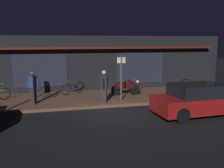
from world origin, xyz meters
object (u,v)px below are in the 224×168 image
trash_bin (186,87)px  person_bystander (104,86)px  motorcycle (126,87)px  parked_car_far (199,100)px  bicycle_parked (73,88)px  person_photographer (33,87)px  sign_post (121,75)px

trash_bin → person_bystander: bearing=-173.4°
motorcycle → parked_car_far: parked_car_far is taller
bicycle_parked → person_photographer: 3.00m
trash_bin → parked_car_far: 3.47m
motorcycle → person_photographer: (-5.12, -0.97, 0.38)m
bicycle_parked → person_bystander: size_ratio=0.87×
sign_post → trash_bin: (3.99, 0.38, -0.89)m
bicycle_parked → trash_bin: size_ratio=1.57×
trash_bin → parked_car_far: bearing=-110.4°
person_bystander → person_photographer: bearing=171.4°
person_bystander → trash_bin: (4.95, 0.57, -0.41)m
motorcycle → parked_car_far: bearing=-63.2°
motorcycle → person_bystander: 2.25m
parked_car_far → trash_bin: bearing=69.6°
bicycle_parked → parked_car_far: size_ratio=0.35×
parked_car_far → sign_post: bearing=134.0°
bicycle_parked → person_bystander: 2.96m
bicycle_parked → parked_car_far: parked_car_far is taller
person_bystander → trash_bin: bearing=6.6°
bicycle_parked → parked_car_far: 7.33m
bicycle_parked → sign_post: 3.47m
trash_bin → motorcycle: bearing=164.5°
bicycle_parked → sign_post: size_ratio=0.61×
sign_post → bicycle_parked: bearing=134.2°
sign_post → parked_car_far: size_ratio=0.57×
motorcycle → person_bystander: (-1.63, -1.49, 0.38)m
sign_post → motorcycle: bearing=62.6°
bicycle_parked → sign_post: (2.32, -2.38, 1.00)m
person_bystander → sign_post: sign_post is taller
person_photographer → person_bystander: bearing=-8.6°
bicycle_parked → sign_post: sign_post is taller
sign_post → parked_car_far: bearing=-46.0°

